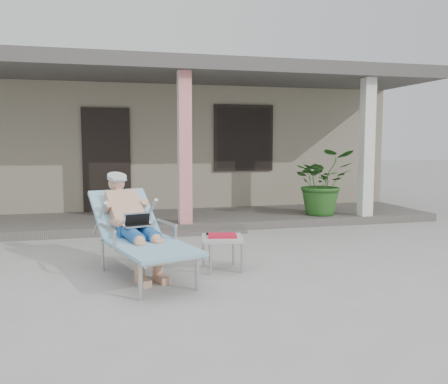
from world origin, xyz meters
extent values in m
plane|color=#9E9E99|center=(0.00, 0.00, 0.00)|extent=(60.00, 60.00, 0.00)
cube|color=gray|center=(0.00, 6.50, 1.50)|extent=(10.00, 5.00, 3.00)
cube|color=#474442|center=(0.00, 6.50, 3.15)|extent=(10.40, 5.40, 0.30)
cube|color=black|center=(-1.30, 3.97, 1.20)|extent=(0.95, 0.06, 2.10)
cube|color=black|center=(1.60, 3.97, 1.65)|extent=(1.20, 0.06, 1.30)
cube|color=black|center=(1.60, 3.96, 1.65)|extent=(1.32, 0.05, 1.42)
cube|color=#605B56|center=(0.00, 3.00, 0.07)|extent=(10.00, 2.00, 0.15)
cube|color=red|center=(0.00, 2.15, 1.45)|extent=(0.22, 0.22, 2.61)
cube|color=silver|center=(3.50, 2.15, 1.45)|extent=(0.22, 0.22, 2.61)
cube|color=#474442|center=(0.00, 3.00, 2.88)|extent=(10.00, 2.30, 0.24)
cube|color=#605B56|center=(0.00, 1.85, 0.04)|extent=(2.00, 0.30, 0.07)
cylinder|color=#B7B7BC|center=(-1.03, -1.33, 0.19)|extent=(0.04, 0.04, 0.38)
cylinder|color=#B7B7BC|center=(-0.43, -1.15, 0.19)|extent=(0.04, 0.04, 0.38)
cylinder|color=#B7B7BC|center=(-1.40, -0.10, 0.19)|extent=(0.04, 0.04, 0.38)
cylinder|color=#B7B7BC|center=(-0.79, 0.08, 0.19)|extent=(0.04, 0.04, 0.38)
cube|color=#B7B7BC|center=(-0.86, -0.79, 0.39)|extent=(0.96, 1.37, 0.03)
cube|color=#92C0E3|center=(-0.86, -0.79, 0.42)|extent=(1.07, 1.43, 0.04)
cube|color=#B7B7BC|center=(-1.12, 0.08, 0.63)|extent=(0.77, 0.74, 0.50)
cube|color=#92C0E3|center=(-1.12, 0.08, 0.66)|extent=(0.89, 0.84, 0.57)
cylinder|color=#B4B4B7|center=(-1.20, 0.36, 1.11)|extent=(0.31, 0.31, 0.13)
cube|color=silver|center=(-0.99, -0.37, 0.59)|extent=(0.39, 0.32, 0.24)
cube|color=#B0B0AB|center=(0.03, -0.42, 0.39)|extent=(0.57, 0.57, 0.04)
cylinder|color=#B7B7BC|center=(-0.17, -0.61, 0.19)|extent=(0.04, 0.04, 0.37)
cylinder|color=#B7B7BC|center=(0.22, -0.61, 0.19)|extent=(0.04, 0.04, 0.37)
cylinder|color=#B7B7BC|center=(-0.17, -0.22, 0.19)|extent=(0.04, 0.04, 0.37)
cylinder|color=#B7B7BC|center=(0.22, -0.22, 0.19)|extent=(0.04, 0.04, 0.37)
cube|color=red|center=(0.03, -0.42, 0.43)|extent=(0.39, 0.32, 0.03)
cube|color=black|center=(0.03, -0.29, 0.42)|extent=(0.34, 0.09, 0.03)
imported|color=#26591E|center=(2.77, 2.49, 0.79)|extent=(1.30, 1.17, 1.28)
camera|label=1|loc=(-1.35, -5.94, 1.56)|focal=38.00mm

